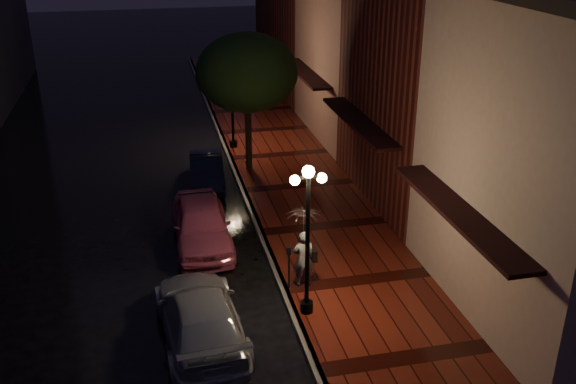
{
  "coord_description": "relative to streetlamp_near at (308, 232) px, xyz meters",
  "views": [
    {
      "loc": [
        -3.43,
        -19.44,
        10.22
      ],
      "look_at": [
        1.04,
        0.38,
        1.4
      ],
      "focal_mm": 40.0,
      "sensor_mm": 36.0,
      "label": 1
    }
  ],
  "objects": [
    {
      "name": "storefront_mid",
      "position": [
        6.65,
        7.0,
        2.9
      ],
      "size": [
        5.0,
        8.0,
        11.0
      ],
      "primitive_type": "cube",
      "color": "#511914",
      "rests_on": "ground"
    },
    {
      "name": "streetlamp_far",
      "position": [
        0.0,
        14.0,
        0.0
      ],
      "size": [
        0.96,
        0.36,
        4.31
      ],
      "color": "black",
      "rests_on": "sidewalk"
    },
    {
      "name": "street_tree",
      "position": [
        0.26,
        10.99,
        1.64
      ],
      "size": [
        4.16,
        4.16,
        5.8
      ],
      "color": "black",
      "rests_on": "sidewalk"
    },
    {
      "name": "woman_with_umbrella",
      "position": [
        0.25,
        1.37,
        -0.82
      ],
      "size": [
        1.02,
        1.04,
        2.46
      ],
      "rotation": [
        0.0,
        0.0,
        3.06
      ],
      "color": "white",
      "rests_on": "sidewalk"
    },
    {
      "name": "ground",
      "position": [
        -0.35,
        5.0,
        -2.6
      ],
      "size": [
        120.0,
        120.0,
        0.0
      ],
      "primitive_type": "plane",
      "color": "black",
      "rests_on": "ground"
    },
    {
      "name": "storefront_far",
      "position": [
        6.65,
        15.0,
        1.9
      ],
      "size": [
        5.0,
        8.0,
        9.0
      ],
      "primitive_type": "cube",
      "color": "#8C5951",
      "rests_on": "ground"
    },
    {
      "name": "streetlamp_near",
      "position": [
        0.0,
        0.0,
        0.0
      ],
      "size": [
        0.96,
        0.36,
        4.31
      ],
      "color": "black",
      "rests_on": "sidewalk"
    },
    {
      "name": "pink_car",
      "position": [
        -2.4,
        4.8,
        -1.82
      ],
      "size": [
        1.86,
        4.59,
        1.56
      ],
      "primitive_type": "imported",
      "rotation": [
        0.0,
        0.0,
        -0.0
      ],
      "color": "#C75273",
      "rests_on": "ground"
    },
    {
      "name": "navy_car",
      "position": [
        -1.67,
        10.05,
        -1.97
      ],
      "size": [
        1.54,
        3.87,
        1.25
      ],
      "primitive_type": "imported",
      "rotation": [
        0.0,
        0.0,
        -0.06
      ],
      "color": "black",
      "rests_on": "ground"
    },
    {
      "name": "parking_meter",
      "position": [
        -0.2,
        1.3,
        -1.64
      ],
      "size": [
        0.15,
        0.13,
        1.34
      ],
      "rotation": [
        0.0,
        0.0,
        -0.33
      ],
      "color": "black",
      "rests_on": "sidewalk"
    },
    {
      "name": "curb",
      "position": [
        -0.35,
        5.0,
        -2.53
      ],
      "size": [
        0.25,
        60.0,
        0.15
      ],
      "primitive_type": "cube",
      "color": "#595451",
      "rests_on": "ground"
    },
    {
      "name": "storefront_extra",
      "position": [
        6.65,
        25.0,
        2.4
      ],
      "size": [
        5.0,
        12.0,
        10.0
      ],
      "primitive_type": "cube",
      "color": "#511914",
      "rests_on": "ground"
    },
    {
      "name": "silver_car",
      "position": [
        -2.94,
        -0.48,
        -1.88
      ],
      "size": [
        2.34,
        5.11,
        1.45
      ],
      "primitive_type": "imported",
      "rotation": [
        0.0,
        0.0,
        3.2
      ],
      "color": "#A5A6AD",
      "rests_on": "ground"
    },
    {
      "name": "storefront_near",
      "position": [
        6.65,
        -1.0,
        1.65
      ],
      "size": [
        5.0,
        8.0,
        8.5
      ],
      "primitive_type": "cube",
      "color": "gray",
      "rests_on": "ground"
    },
    {
      "name": "sidewalk",
      "position": [
        1.9,
        5.0,
        -2.53
      ],
      "size": [
        4.5,
        60.0,
        0.15
      ],
      "primitive_type": "cube",
      "color": "#41120B",
      "rests_on": "ground"
    }
  ]
}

